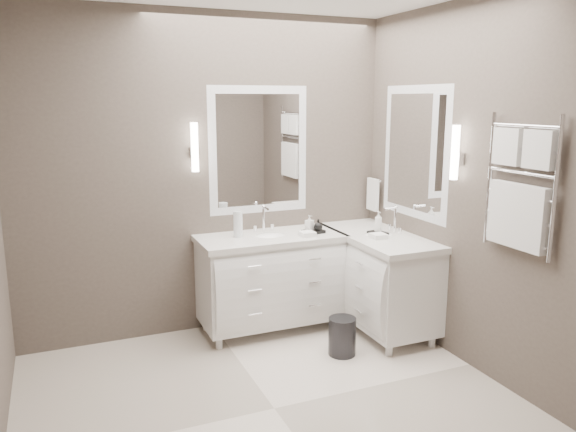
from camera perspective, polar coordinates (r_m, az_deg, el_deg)
name	(u,v)px	position (r m, az deg, el deg)	size (l,w,h in m)	color
floor	(274,409)	(3.88, -1.40, -19.02)	(3.20, 3.00, 0.01)	white
wall_back	(208,176)	(4.81, -8.08, 4.08)	(3.20, 0.01, 2.70)	#4E453E
wall_front	(424,277)	(2.11, 13.66, -6.03)	(3.20, 0.01, 2.70)	#4E453E
wall_right	(482,190)	(4.24, 19.12, 2.53)	(0.01, 3.00, 2.70)	#4E453E
vanity_back	(271,276)	(4.88, -1.79, -6.13)	(1.24, 0.59, 0.97)	white
vanity_right	(377,275)	(4.98, 9.08, -5.91)	(0.59, 1.24, 0.97)	white
mirror_back	(259,150)	(4.91, -2.98, 6.68)	(0.90, 0.02, 1.10)	white
mirror_right	(415,152)	(4.83, 12.79, 6.32)	(0.02, 0.90, 1.10)	white
sconce_back	(195,148)	(4.68, -9.46, 6.81)	(0.06, 0.06, 0.40)	white
sconce_right	(455,154)	(4.33, 16.60, 6.10)	(0.06, 0.06, 0.40)	white
towel_bar_corner	(373,194)	(5.32, 8.62, 2.24)	(0.03, 0.22, 0.30)	white
towel_ladder	(519,193)	(3.92, 22.45, 2.19)	(0.06, 0.58, 0.90)	white
waste_bin	(342,336)	(4.54, 5.52, -12.06)	(0.22, 0.22, 0.30)	black
amenity_tray_back	(313,231)	(4.86, 2.61, -1.58)	(0.17, 0.13, 0.03)	black
amenity_tray_right	(378,233)	(4.86, 9.11, -1.73)	(0.12, 0.16, 0.02)	black
water_bottle	(238,224)	(4.71, -5.10, -0.84)	(0.08, 0.08, 0.22)	silver
soap_bottle_a	(309,223)	(4.85, 2.19, -0.68)	(0.06, 0.06, 0.13)	white
soap_bottle_b	(318,225)	(4.83, 3.09, -0.92)	(0.08, 0.08, 0.10)	black
soap_bottle_c	(378,222)	(4.84, 9.15, -0.58)	(0.07, 0.07, 0.18)	white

